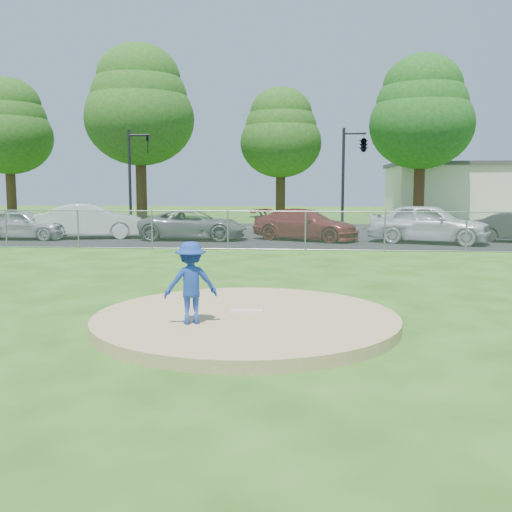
{
  "coord_description": "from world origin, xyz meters",
  "views": [
    {
      "loc": [
        1.07,
        -9.85,
        2.47
      ],
      "look_at": [
        0.0,
        2.0,
        1.0
      ],
      "focal_mm": 40.0,
      "sensor_mm": 36.0,
      "label": 1
    }
  ],
  "objects_px": {
    "tree_left": "(139,105)",
    "parked_car_white": "(91,221)",
    "tree_center": "(281,133)",
    "parked_car_silver": "(23,224)",
    "tree_right": "(422,112)",
    "parked_car_gray": "(193,225)",
    "pitcher": "(191,283)",
    "tree_far_left": "(8,126)",
    "traffic_cone": "(154,232)",
    "parked_car_darkred": "(306,225)",
    "traffic_signal_left": "(134,170)",
    "commercial_building": "(493,190)",
    "traffic_signal_center": "(362,146)",
    "parked_car_pearl": "(429,223)"
  },
  "relations": [
    {
      "from": "tree_right",
      "to": "parked_car_darkred",
      "type": "height_order",
      "value": "tree_right"
    },
    {
      "from": "traffic_cone",
      "to": "parked_car_white",
      "type": "xyz_separation_m",
      "value": [
        -3.15,
        0.44,
        0.47
      ]
    },
    {
      "from": "tree_center",
      "to": "parked_car_pearl",
      "type": "xyz_separation_m",
      "value": [
        7.29,
        -18.74,
        -5.6
      ]
    },
    {
      "from": "parked_car_silver",
      "to": "parked_car_gray",
      "type": "xyz_separation_m",
      "value": [
        7.87,
        0.55,
        -0.01
      ]
    },
    {
      "from": "parked_car_silver",
      "to": "parked_car_gray",
      "type": "distance_m",
      "value": 7.88
    },
    {
      "from": "tree_right",
      "to": "tree_far_left",
      "type": "bearing_deg",
      "value": 178.15
    },
    {
      "from": "pitcher",
      "to": "tree_center",
      "type": "bearing_deg",
      "value": -108.54
    },
    {
      "from": "tree_far_left",
      "to": "parked_car_pearl",
      "type": "bearing_deg",
      "value": -32.09
    },
    {
      "from": "tree_far_left",
      "to": "pitcher",
      "type": "height_order",
      "value": "tree_far_left"
    },
    {
      "from": "tree_left",
      "to": "pitcher",
      "type": "xyz_separation_m",
      "value": [
        10.17,
        -31.73,
        -7.36
      ]
    },
    {
      "from": "traffic_cone",
      "to": "parked_car_gray",
      "type": "relative_size",
      "value": 0.14
    },
    {
      "from": "tree_left",
      "to": "pitcher",
      "type": "relative_size",
      "value": 9.2
    },
    {
      "from": "parked_car_gray",
      "to": "parked_car_silver",
      "type": "bearing_deg",
      "value": 95.33
    },
    {
      "from": "traffic_signal_left",
      "to": "tree_right",
      "type": "bearing_deg",
      "value": 29.38
    },
    {
      "from": "tree_right",
      "to": "parked_car_white",
      "type": "xyz_separation_m",
      "value": [
        -18.1,
        -15.83,
        -6.84
      ]
    },
    {
      "from": "tree_left",
      "to": "parked_car_white",
      "type": "bearing_deg",
      "value": -82.69
    },
    {
      "from": "traffic_signal_center",
      "to": "parked_car_white",
      "type": "bearing_deg",
      "value": -155.95
    },
    {
      "from": "tree_center",
      "to": "parked_car_gray",
      "type": "distance_m",
      "value": 19.28
    },
    {
      "from": "traffic_cone",
      "to": "parked_car_darkred",
      "type": "relative_size",
      "value": 0.14
    },
    {
      "from": "parked_car_white",
      "to": "tree_right",
      "type": "bearing_deg",
      "value": -62.84
    },
    {
      "from": "traffic_cone",
      "to": "commercial_building",
      "type": "bearing_deg",
      "value": 45.41
    },
    {
      "from": "tree_right",
      "to": "parked_car_darkred",
      "type": "relative_size",
      "value": 2.38
    },
    {
      "from": "commercial_building",
      "to": "parked_car_pearl",
      "type": "relative_size",
      "value": 3.26
    },
    {
      "from": "traffic_cone",
      "to": "traffic_signal_left",
      "type": "bearing_deg",
      "value": 114.16
    },
    {
      "from": "pitcher",
      "to": "parked_car_white",
      "type": "height_order",
      "value": "parked_car_white"
    },
    {
      "from": "tree_far_left",
      "to": "parked_car_pearl",
      "type": "distance_m",
      "value": 33.97
    },
    {
      "from": "traffic_signal_center",
      "to": "pitcher",
      "type": "height_order",
      "value": "traffic_signal_center"
    },
    {
      "from": "tree_center",
      "to": "pitcher",
      "type": "bearing_deg",
      "value": -89.73
    },
    {
      "from": "traffic_signal_center",
      "to": "traffic_cone",
      "type": "bearing_deg",
      "value": -147.7
    },
    {
      "from": "commercial_building",
      "to": "traffic_signal_center",
      "type": "bearing_deg",
      "value": -126.94
    },
    {
      "from": "traffic_signal_center",
      "to": "tree_right",
      "type": "bearing_deg",
      "value": 63.29
    },
    {
      "from": "tree_right",
      "to": "traffic_signal_left",
      "type": "relative_size",
      "value": 2.08
    },
    {
      "from": "parked_car_darkred",
      "to": "parked_car_pearl",
      "type": "distance_m",
      "value": 5.37
    },
    {
      "from": "parked_car_silver",
      "to": "parked_car_pearl",
      "type": "distance_m",
      "value": 18.29
    },
    {
      "from": "parked_car_white",
      "to": "parked_car_pearl",
      "type": "relative_size",
      "value": 0.97
    },
    {
      "from": "tree_far_left",
      "to": "parked_car_gray",
      "type": "relative_size",
      "value": 2.19
    },
    {
      "from": "tree_right",
      "to": "traffic_signal_center",
      "type": "relative_size",
      "value": 2.08
    },
    {
      "from": "traffic_signal_center",
      "to": "parked_car_white",
      "type": "distance_m",
      "value": 14.8
    },
    {
      "from": "tree_right",
      "to": "traffic_signal_left",
      "type": "distance_m",
      "value": 20.83
    },
    {
      "from": "tree_far_left",
      "to": "pitcher",
      "type": "bearing_deg",
      "value": -57.89
    },
    {
      "from": "tree_right",
      "to": "parked_car_silver",
      "type": "xyz_separation_m",
      "value": [
        -21.0,
        -16.68,
        -6.95
      ]
    },
    {
      "from": "tree_center",
      "to": "traffic_signal_center",
      "type": "relative_size",
      "value": 1.76
    },
    {
      "from": "tree_far_left",
      "to": "traffic_signal_left",
      "type": "bearing_deg",
      "value": -39.73
    },
    {
      "from": "tree_right",
      "to": "commercial_building",
      "type": "bearing_deg",
      "value": 40.6
    },
    {
      "from": "parked_car_white",
      "to": "commercial_building",
      "type": "bearing_deg",
      "value": -63.0
    },
    {
      "from": "tree_center",
      "to": "parked_car_silver",
      "type": "height_order",
      "value": "tree_center"
    },
    {
      "from": "pitcher",
      "to": "parked_car_gray",
      "type": "bearing_deg",
      "value": -97.58
    },
    {
      "from": "tree_center",
      "to": "parked_car_silver",
      "type": "relative_size",
      "value": 2.41
    },
    {
      "from": "tree_far_left",
      "to": "traffic_signal_center",
      "type": "distance_m",
      "value": 28.31
    },
    {
      "from": "commercial_building",
      "to": "tree_left",
      "type": "distance_m",
      "value": 28.55
    }
  ]
}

